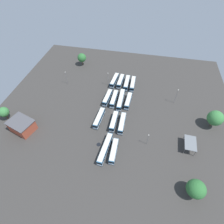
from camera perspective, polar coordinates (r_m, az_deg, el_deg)
ground_plane at (r=96.56m, az=0.66°, el=0.09°), size 129.43×129.43×0.00m
bus_row0_slot0 at (r=114.04m, az=0.79°, el=10.24°), size 12.70×3.84×3.57m
bus_row0_slot1 at (r=113.42m, az=2.77°, el=9.94°), size 11.94×3.18×3.57m
bus_row0_slot2 at (r=112.44m, az=4.82°, el=9.43°), size 12.50×2.57×3.57m
bus_row0_slot3 at (r=112.05m, az=6.74°, el=9.09°), size 12.29×2.69×3.57m
bus_row1_slot0 at (r=101.79m, az=-1.48°, el=4.70°), size 12.16×3.56×3.57m
bus_row1_slot1 at (r=100.98m, az=0.65°, el=4.28°), size 12.47×2.81×3.57m
bus_row1_slot2 at (r=100.68m, az=2.89°, el=4.05°), size 15.68×2.69×3.57m
bus_row1_slot3 at (r=100.22m, az=5.31°, el=3.62°), size 11.78×3.08×3.57m
bus_row2_slot0 at (r=91.31m, az=-4.19°, el=-1.99°), size 12.83×3.56×3.57m
bus_row2_slot2 at (r=89.70m, az=0.62°, el=-3.04°), size 11.93×2.68×3.57m
bus_row2_slot3 at (r=89.06m, az=3.28°, el=-3.66°), size 12.38×2.67×3.57m
bus_row3_slot2 at (r=80.72m, az=-2.22°, el=-11.78°), size 15.82×4.03×3.57m
bus_row3_slot3 at (r=80.03m, az=0.60°, el=-12.58°), size 11.83×2.70×3.57m
depot_building at (r=97.14m, az=-27.22°, el=-3.96°), size 11.96×13.75×6.15m
maintenance_shelter at (r=87.37m, az=24.16°, el=-9.19°), size 8.44×5.56×4.02m
lamp_post_mid_lot at (r=104.20m, az=20.13°, el=4.96°), size 0.56×0.28×9.68m
lamp_post_near_entrance at (r=115.13m, az=-14.60°, el=10.84°), size 0.56×0.28×8.91m
lamp_post_by_building at (r=82.35m, az=11.53°, el=-8.62°), size 0.56×0.28×7.30m
lamp_post_far_corner at (r=110.14m, az=-1.31°, el=10.76°), size 0.56×0.28×9.31m
tree_east_edge at (r=76.26m, az=25.65°, el=-21.63°), size 7.04×7.04×8.79m
tree_north_edge at (r=130.62m, az=-9.79°, el=16.99°), size 5.98×5.98×8.83m
tree_northwest at (r=105.31m, az=-31.77°, el=-0.01°), size 5.27×5.27×7.75m
tree_west_edge at (r=99.08m, az=30.55°, el=-1.72°), size 7.58×7.58×10.06m
puddle_between_rows at (r=113.44m, az=-0.63°, el=8.79°), size 1.99×1.99×0.01m
puddle_near_shelter at (r=84.18m, az=-4.35°, el=-10.51°), size 2.10×2.10×0.01m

